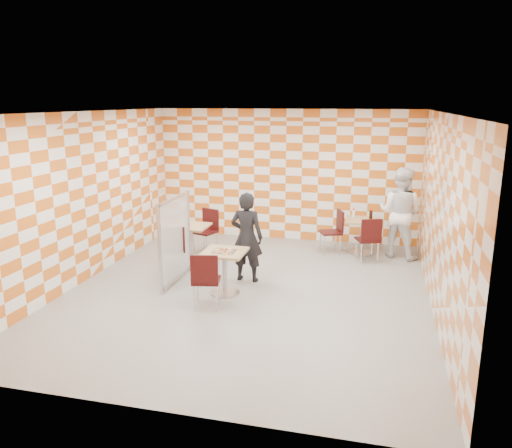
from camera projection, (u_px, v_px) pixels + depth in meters
The scene contains 15 objects.
room_shell at pixel (255, 200), 8.69m from camera, with size 7.00×7.00×7.00m.
main_table at pixel (225, 265), 8.33m from camera, with size 0.70×0.70×0.75m.
second_table at pixel (362, 231), 10.53m from camera, with size 0.70×0.70×0.75m.
empty_table at pixel (191, 237), 10.03m from camera, with size 0.70×0.70×0.75m.
chair_main_front at pixel (205, 277), 7.67m from camera, with size 0.50×0.51×0.92m.
chair_second_front at pixel (369, 236), 9.94m from camera, with size 0.55×0.55×0.92m.
chair_second_side at pixel (335, 228), 10.60m from camera, with size 0.55×0.55×0.92m.
chair_empty_near at pixel (174, 246), 9.30m from camera, with size 0.55×0.56×0.92m.
chair_empty_far at pixel (208, 227), 10.69m from camera, with size 0.54×0.54×0.92m.
partition at pixel (175, 239), 8.84m from camera, with size 0.08×1.38×1.55m.
man_dark at pixel (247, 237), 8.90m from camera, with size 0.59×0.39×1.62m, color black.
man_white at pixel (400, 213), 10.24m from camera, with size 0.91×0.71×1.88m, color white.
pizza_on_foil at pixel (224, 250), 8.26m from camera, with size 0.40×0.40×0.04m.
sport_bottle at pixel (353, 213), 10.64m from camera, with size 0.06×0.06×0.20m.
soda_bottle at pixel (371, 215), 10.41m from camera, with size 0.07×0.07×0.23m.
Camera 1 is at (2.04, -7.75, 3.18)m, focal length 35.00 mm.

